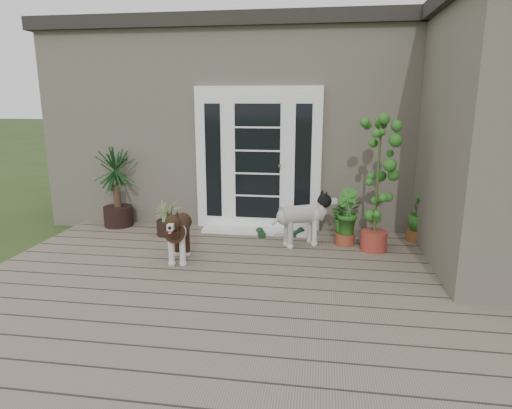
# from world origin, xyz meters

# --- Properties ---
(deck) EXTENTS (6.20, 4.60, 0.12)m
(deck) POSITION_xyz_m (0.00, 0.40, 0.06)
(deck) COLOR #6B5B4C
(deck) RESTS_ON ground
(house_main) EXTENTS (7.40, 4.00, 3.10)m
(house_main) POSITION_xyz_m (0.00, 4.65, 1.55)
(house_main) COLOR #665E54
(house_main) RESTS_ON ground
(roof_main) EXTENTS (7.60, 4.20, 0.20)m
(roof_main) POSITION_xyz_m (0.00, 4.65, 3.20)
(roof_main) COLOR #2D2826
(roof_main) RESTS_ON house_main
(house_wing) EXTENTS (1.60, 2.40, 3.10)m
(house_wing) POSITION_xyz_m (2.90, 1.50, 1.55)
(house_wing) COLOR #665E54
(house_wing) RESTS_ON ground
(door_unit) EXTENTS (1.90, 0.14, 2.15)m
(door_unit) POSITION_xyz_m (-0.20, 2.60, 1.19)
(door_unit) COLOR white
(door_unit) RESTS_ON deck
(door_step) EXTENTS (1.60, 0.40, 0.05)m
(door_step) POSITION_xyz_m (-0.20, 2.40, 0.14)
(door_step) COLOR white
(door_step) RESTS_ON deck
(brindle_dog) EXTENTS (0.42, 0.79, 0.63)m
(brindle_dog) POSITION_xyz_m (-0.95, 1.03, 0.43)
(brindle_dog) COLOR #3A2215
(brindle_dog) RESTS_ON deck
(white_dog) EXTENTS (0.85, 0.66, 0.65)m
(white_dog) POSITION_xyz_m (0.51, 1.84, 0.45)
(white_dog) COLOR silver
(white_dog) RESTS_ON deck
(spider_plant) EXTENTS (0.63, 0.63, 0.59)m
(spider_plant) POSITION_xyz_m (-1.46, 2.05, 0.41)
(spider_plant) COLOR #88A566
(spider_plant) RESTS_ON deck
(yucca) EXTENTS (0.92, 0.92, 1.23)m
(yucca) POSITION_xyz_m (-2.40, 2.40, 0.74)
(yucca) COLOR black
(yucca) RESTS_ON deck
(herb_a) EXTENTS (0.57, 0.57, 0.54)m
(herb_a) POSITION_xyz_m (1.09, 2.05, 0.39)
(herb_a) COLOR #154B17
(herb_a) RESTS_ON deck
(herb_b) EXTENTS (0.50, 0.50, 0.57)m
(herb_b) POSITION_xyz_m (1.11, 1.99, 0.40)
(herb_b) COLOR #1B5E21
(herb_b) RESTS_ON deck
(herb_c) EXTENTS (0.47, 0.47, 0.58)m
(herb_c) POSITION_xyz_m (2.13, 2.30, 0.41)
(herb_c) COLOR #2E631C
(herb_c) RESTS_ON deck
(sapling) EXTENTS (0.65, 0.65, 1.84)m
(sapling) POSITION_xyz_m (1.48, 1.80, 1.04)
(sapling) COLOR #275819
(sapling) RESTS_ON deck
(clog_left) EXTENTS (0.22, 0.31, 0.09)m
(clog_left) POSITION_xyz_m (-0.10, 2.20, 0.16)
(clog_left) COLOR #153518
(clog_left) RESTS_ON deck
(clog_right) EXTENTS (0.26, 0.31, 0.08)m
(clog_right) POSITION_xyz_m (0.44, 2.31, 0.16)
(clog_right) COLOR #14321B
(clog_right) RESTS_ON deck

